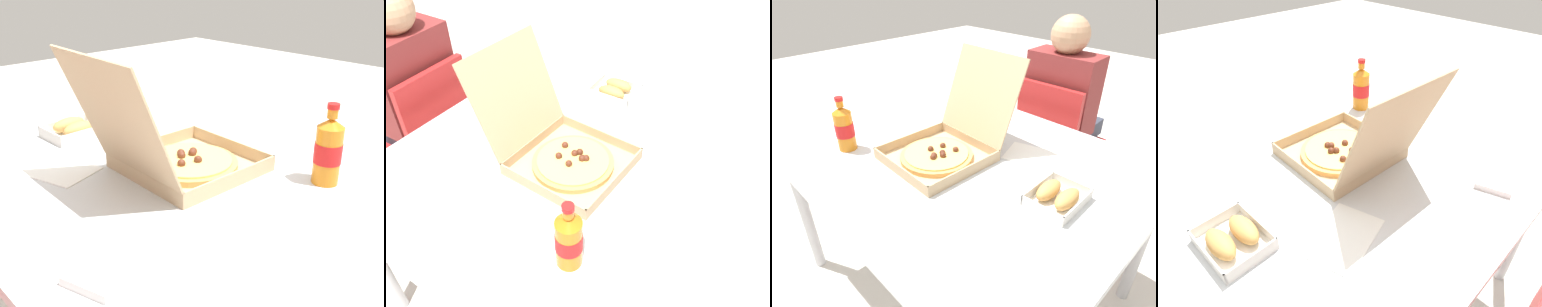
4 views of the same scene
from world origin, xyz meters
TOP-DOWN VIEW (x-y plane):
  - dining_table at (0.00, 0.00)m, footprint 1.33×1.08m
  - pizza_box_open at (-0.07, -0.03)m, footprint 0.36×0.49m
  - bread_side_box at (0.40, 0.02)m, footprint 0.16×0.19m
  - cola_bottle at (-0.39, -0.28)m, footprint 0.07×0.07m
  - paper_menu at (0.18, 0.21)m, footprint 0.25×0.21m
  - napkin_pile at (-0.32, 0.39)m, footprint 0.14×0.14m

SIDE VIEW (x-z plane):
  - dining_table at x=0.00m, z-range 0.29..0.99m
  - paper_menu at x=0.18m, z-range 0.70..0.70m
  - napkin_pile at x=-0.32m, z-range 0.70..0.72m
  - bread_side_box at x=0.40m, z-range 0.70..0.76m
  - pizza_box_open at x=-0.07m, z-range 0.57..0.94m
  - cola_bottle at x=-0.39m, z-range 0.68..0.91m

